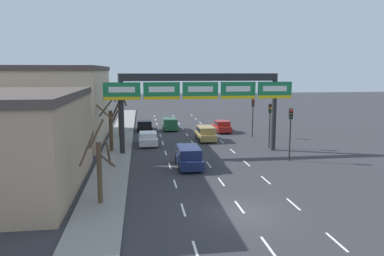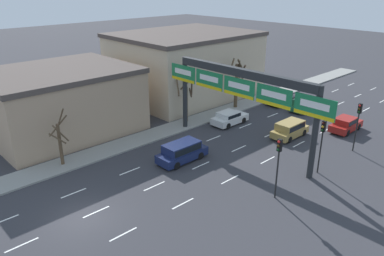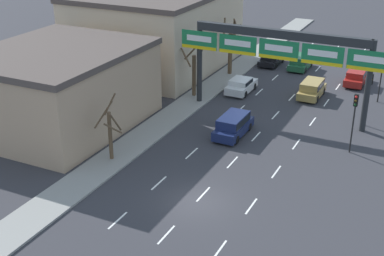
% 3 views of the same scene
% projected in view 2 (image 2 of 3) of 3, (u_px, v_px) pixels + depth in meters
% --- Properties ---
extents(ground_plane, '(220.00, 220.00, 0.00)m').
position_uv_depth(ground_plane, '(83.00, 218.00, 24.89)').
color(ground_plane, '#333338').
extents(sidewalk_left, '(2.80, 110.00, 0.15)m').
position_uv_depth(sidewalk_left, '(35.00, 174.00, 30.28)').
color(sidewalk_left, gray).
rests_on(sidewalk_left, ground_plane).
extents(lane_dashes, '(6.72, 67.00, 0.01)m').
position_uv_depth(lane_dashes, '(221.00, 157.00, 33.47)').
color(lane_dashes, white).
rests_on(lane_dashes, ground_plane).
extents(sign_gantry, '(17.96, 0.70, 7.60)m').
position_uv_depth(sign_gantry, '(241.00, 87.00, 32.75)').
color(sign_gantry, '#232628').
rests_on(sign_gantry, ground_plane).
extents(building_near, '(11.62, 14.13, 6.52)m').
position_uv_depth(building_near, '(61.00, 101.00, 38.09)').
color(building_near, tan).
rests_on(building_near, ground_plane).
extents(building_far, '(13.86, 17.48, 8.35)m').
position_uv_depth(building_far, '(185.00, 64.00, 49.98)').
color(building_far, '#C6B293').
rests_on(building_far, ground_plane).
extents(suv_navy, '(1.91, 4.62, 1.70)m').
position_uv_depth(suv_navy, '(182.00, 151.00, 32.37)').
color(suv_navy, '#19234C').
rests_on(suv_navy, ground_plane).
extents(car_black, '(1.99, 4.30, 1.32)m').
position_uv_depth(car_black, '(281.00, 98.00, 47.36)').
color(car_black, black).
rests_on(car_black, ground_plane).
extents(suv_gold, '(1.87, 4.26, 1.61)m').
position_uv_depth(suv_gold, '(290.00, 128.00, 37.36)').
color(suv_gold, '#A88947').
rests_on(suv_gold, ground_plane).
extents(car_red, '(1.86, 4.15, 1.49)m').
position_uv_depth(car_red, '(346.00, 124.00, 38.86)').
color(car_red, maroon).
rests_on(car_red, ground_plane).
extents(suv_green, '(1.93, 4.13, 1.52)m').
position_uv_depth(suv_green, '(304.00, 104.00, 44.93)').
color(suv_green, '#235B38').
rests_on(suv_green, ground_plane).
extents(car_white, '(1.97, 4.22, 1.42)m').
position_uv_depth(car_white, '(229.00, 117.00, 40.72)').
color(car_white, silver).
rests_on(car_white, ground_plane).
extents(traffic_light_near_gantry, '(0.30, 0.35, 4.58)m').
position_uv_depth(traffic_light_near_gantry, '(358.00, 118.00, 33.39)').
color(traffic_light_near_gantry, black).
rests_on(traffic_light_near_gantry, ground_plane).
extents(traffic_light_mid_block, '(0.30, 0.35, 4.62)m').
position_uv_depth(traffic_light_mid_block, '(278.00, 157.00, 25.99)').
color(traffic_light_mid_block, black).
rests_on(traffic_light_mid_block, ground_plane).
extents(traffic_light_far_end, '(0.30, 0.35, 4.53)m').
position_uv_depth(traffic_light_far_end, '(322.00, 136.00, 29.54)').
color(traffic_light_far_end, black).
rests_on(traffic_light_far_end, ground_plane).
extents(tree_bare_closest, '(2.28, 2.48, 5.01)m').
position_uv_depth(tree_bare_closest, '(186.00, 99.00, 40.54)').
color(tree_bare_closest, brown).
rests_on(tree_bare_closest, sidewalk_left).
extents(tree_bare_second, '(2.06, 2.04, 4.92)m').
position_uv_depth(tree_bare_second, '(60.00, 140.00, 31.03)').
color(tree_bare_second, brown).
rests_on(tree_bare_second, sidewalk_left).
extents(tree_bare_third, '(2.04, 2.03, 6.04)m').
position_uv_depth(tree_bare_third, '(237.00, 81.00, 44.83)').
color(tree_bare_third, brown).
rests_on(tree_bare_third, sidewalk_left).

